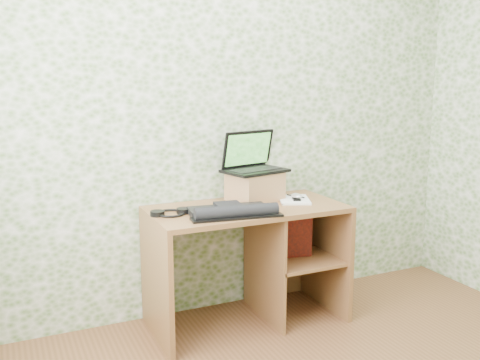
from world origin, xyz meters
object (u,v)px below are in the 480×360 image
keyboard (232,211)px  laptop (252,162)px  desk (256,246)px  notepad (294,200)px  riser (255,186)px

keyboard → laptop: bearing=56.5°
desk → keyboard: size_ratio=2.23×
desk → laptop: bearing=73.1°
desk → notepad: size_ratio=4.51×
desk → notepad: (0.27, -0.00, 0.28)m
riser → notepad: bearing=-27.7°
keyboard → desk: bearing=43.6°
laptop → riser: bearing=-103.4°
riser → keyboard: size_ratio=0.57×
desk → keyboard: keyboard is taller
notepad → desk: bearing=-157.5°
desk → keyboard: 0.42m
laptop → notepad: bearing=-48.8°
desk → keyboard: bearing=-144.0°
notepad → laptop: bearing=167.6°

